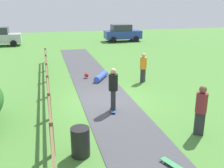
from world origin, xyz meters
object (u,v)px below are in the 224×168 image
skater_riding (113,87)px  skateboard_loose (173,165)px  skater_fallen (100,76)px  parked_car_blue (122,33)px  bystander_orange (143,66)px  trash_bin (80,142)px  bystander_maroon (201,108)px

skater_riding → skateboard_loose: skater_riding is taller
skateboard_loose → skater_fallen: bearing=91.1°
skateboard_loose → parked_car_blue: bearing=76.5°
bystander_orange → parked_car_blue: size_ratio=0.40×
skater_riding → skateboard_loose: size_ratio=2.24×
skater_riding → bystander_orange: (2.70, 3.57, -0.13)m
skateboard_loose → bystander_orange: 8.06m
trash_bin → skater_riding: bearing=58.8°
trash_bin → bystander_maroon: bearing=3.6°
skater_fallen → bystander_orange: size_ratio=0.93×
bystander_maroon → skateboard_loose: bearing=-139.3°
skater_fallen → parked_car_blue: parked_car_blue is taller
trash_bin → bystander_orange: bearing=55.5°
skater_fallen → bystander_maroon: size_ratio=0.88×
skateboard_loose → parked_car_blue: 24.14m
trash_bin → skater_fallen: bearing=73.8°
skateboard_loose → bystander_maroon: bystander_maroon is taller
trash_bin → parked_car_blue: 23.63m
trash_bin → parked_car_blue: size_ratio=0.21×
bystander_maroon → skater_riding: bearing=131.2°
skater_riding → skater_fallen: 4.77m
trash_bin → skateboard_loose: 2.70m
parked_car_blue → bystander_orange: bearing=-102.6°
skater_fallen → bystander_orange: bystander_orange is taller
skater_riding → parked_car_blue: 20.27m
skater_fallen → trash_bin: bearing=-106.2°
bystander_maroon → skater_fallen: bearing=104.6°
skater_riding → skater_fallen: skater_riding is taller
bystander_orange → bystander_maroon: size_ratio=0.94×
skater_riding → bystander_orange: 4.48m
skater_fallen → bystander_maroon: (1.91, -7.35, 0.78)m
bystander_maroon → parked_car_blue: 22.31m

